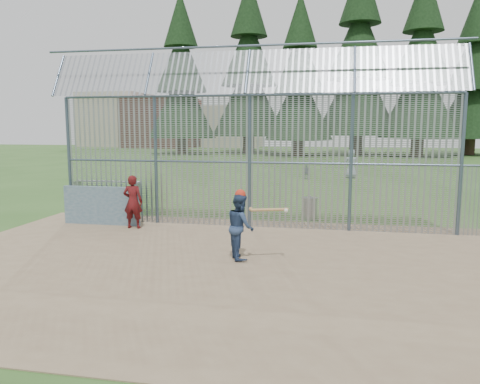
% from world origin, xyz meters
% --- Properties ---
extents(ground, '(120.00, 120.00, 0.00)m').
position_xyz_m(ground, '(0.00, 0.00, 0.00)').
color(ground, '#2D511E').
rests_on(ground, ground).
extents(dirt_infield, '(14.00, 10.00, 0.02)m').
position_xyz_m(dirt_infield, '(0.00, -0.50, 0.01)').
color(dirt_infield, '#756047').
rests_on(dirt_infield, ground).
extents(dugout_wall, '(2.50, 0.12, 1.20)m').
position_xyz_m(dugout_wall, '(-4.60, 2.90, 0.62)').
color(dugout_wall, '#38566B').
rests_on(dugout_wall, dirt_infield).
extents(batter, '(0.83, 0.92, 1.53)m').
position_xyz_m(batter, '(0.40, -0.01, 0.79)').
color(batter, navy).
rests_on(batter, dirt_infield).
extents(onlooker, '(0.62, 0.43, 1.62)m').
position_xyz_m(onlooker, '(-3.41, 2.59, 0.83)').
color(onlooker, maroon).
rests_on(onlooker, dirt_infield).
extents(bg_kid_standing, '(0.85, 0.57, 1.72)m').
position_xyz_m(bg_kid_standing, '(3.62, 18.26, 0.86)').
color(bg_kid_standing, gray).
rests_on(bg_kid_standing, ground).
extents(bg_kid_seated, '(0.52, 0.24, 0.86)m').
position_xyz_m(bg_kid_seated, '(1.04, 16.90, 0.43)').
color(bg_kid_seated, slate).
rests_on(bg_kid_seated, ground).
extents(batting_gear, '(1.24, 0.44, 0.48)m').
position_xyz_m(batting_gear, '(0.58, -0.05, 1.45)').
color(batting_gear, red).
rests_on(batting_gear, ground).
extents(trash_can, '(0.56, 0.56, 0.82)m').
position_xyz_m(trash_can, '(1.76, 5.05, 0.38)').
color(trash_can, gray).
rests_on(trash_can, ground).
extents(bleacher, '(3.00, 0.95, 0.72)m').
position_xyz_m(bleacher, '(-7.08, 7.97, 0.41)').
color(bleacher, slate).
rests_on(bleacher, ground).
extents(backstop_fence, '(20.09, 0.81, 5.30)m').
position_xyz_m(backstop_fence, '(1.81, 3.43, 2.36)').
color(backstop_fence, '#47566B').
rests_on(backstop_fence, ground).
extents(conifer_row, '(38.48, 12.26, 20.20)m').
position_xyz_m(conifer_row, '(1.93, 41.51, 10.83)').
color(conifer_row, '#332319').
rests_on(conifer_row, ground).
extents(distant_buildings, '(26.50, 10.50, 8.00)m').
position_xyz_m(distant_buildings, '(-23.18, 56.49, 3.60)').
color(distant_buildings, brown).
rests_on(distant_buildings, ground).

